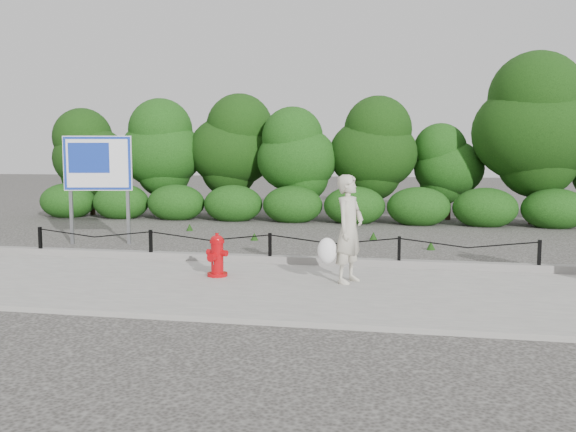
# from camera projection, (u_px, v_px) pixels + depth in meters

# --- Properties ---
(ground) EXTENTS (90.00, 90.00, 0.00)m
(ground) POSITION_uv_depth(u_px,v_px,m) (270.00, 267.00, 12.01)
(ground) COLOR #2D2B28
(ground) RESTS_ON ground
(sidewalk) EXTENTS (14.00, 4.00, 0.08)m
(sidewalk) POSITION_uv_depth(u_px,v_px,m) (244.00, 287.00, 10.05)
(sidewalk) COLOR gray
(sidewalk) RESTS_ON ground
(curb) EXTENTS (14.00, 0.22, 0.14)m
(curb) POSITION_uv_depth(u_px,v_px,m) (271.00, 259.00, 12.04)
(curb) COLOR slate
(curb) RESTS_ON sidewalk
(chain_barrier) EXTENTS (10.06, 0.06, 0.60)m
(chain_barrier) POSITION_uv_depth(u_px,v_px,m) (270.00, 244.00, 11.96)
(chain_barrier) COLOR black
(chain_barrier) RESTS_ON sidewalk
(treeline) EXTENTS (20.17, 3.80, 5.20)m
(treeline) POSITION_uv_depth(u_px,v_px,m) (360.00, 144.00, 20.23)
(treeline) COLOR black
(treeline) RESTS_ON ground
(fire_hydrant) EXTENTS (0.44, 0.45, 0.77)m
(fire_hydrant) POSITION_uv_depth(u_px,v_px,m) (217.00, 256.00, 10.70)
(fire_hydrant) COLOR #B5060C
(fire_hydrant) RESTS_ON sidewalk
(pedestrian) EXTENTS (0.84, 0.78, 1.81)m
(pedestrian) POSITION_uv_depth(u_px,v_px,m) (348.00, 230.00, 10.14)
(pedestrian) COLOR #BBB5A0
(pedestrian) RESTS_ON sidewalk
(advertising_sign) EXTENTS (1.63, 0.44, 2.65)m
(advertising_sign) POSITION_uv_depth(u_px,v_px,m) (98.00, 168.00, 14.79)
(advertising_sign) COLOR slate
(advertising_sign) RESTS_ON ground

